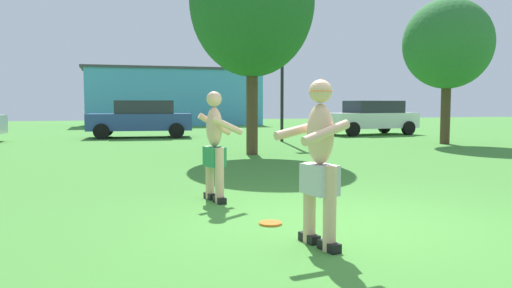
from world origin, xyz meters
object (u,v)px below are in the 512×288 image
tree_right_field (448,44)px  lamp_post (282,53)px  player_in_green (215,144)px  car_white_mid_lot (371,117)px  tree_behind_players (252,1)px  player_with_cap (319,155)px  frisbee (270,223)px  car_blue_far_end (141,118)px

tree_right_field → lamp_post: bearing=151.9°
player_in_green → car_white_mid_lot: bearing=52.7°
car_white_mid_lot → tree_behind_players: 11.20m
player_with_cap → frisbee: bearing=99.7°
player_in_green → lamp_post: size_ratio=0.30×
frisbee → car_white_mid_lot: 18.11m
player_in_green → lamp_post: bearing=65.5°
car_blue_far_end → tree_behind_players: bearing=-73.0°
player_in_green → frisbee: player_in_green is taller
lamp_post → tree_behind_players: tree_behind_players is taller
tree_right_field → car_white_mid_lot: bearing=88.0°
player_with_cap → player_in_green: bearing=101.0°
player_with_cap → car_blue_far_end: size_ratio=0.38×
player_with_cap → lamp_post: bearing=71.8°
frisbee → car_white_mid_lot: bearing=56.6°
car_blue_far_end → car_white_mid_lot: bearing=-6.0°
car_white_mid_lot → tree_behind_players: (-7.87, -7.18, 3.45)m
player_with_cap → lamp_post: size_ratio=0.31×
car_white_mid_lot → lamp_post: (-5.41, -2.80, 2.54)m
player_in_green → tree_behind_players: tree_behind_players is taller
player_with_cap → lamp_post: 14.23m
car_white_mid_lot → player_with_cap: bearing=-121.3°
frisbee → tree_right_field: bearing=44.3°
car_white_mid_lot → tree_right_field: tree_right_field is taller
car_white_mid_lot → tree_right_field: size_ratio=0.86×
player_in_green → tree_right_field: size_ratio=0.31×
player_in_green → tree_behind_players: bearing=69.1°
frisbee → car_blue_far_end: (-0.45, 16.19, 0.81)m
player_with_cap → player_in_green: (-0.50, 2.60, -0.08)m
frisbee → car_blue_far_end: size_ratio=0.06×
player_with_cap → tree_right_field: tree_right_field is taller
frisbee → lamp_post: lamp_post is taller
player_in_green → tree_right_field: 13.11m
tree_right_field → frisbee: bearing=-135.7°
player_with_cap → tree_behind_players: size_ratio=0.26×
player_with_cap → tree_right_field: 14.48m
car_white_mid_lot → lamp_post: size_ratio=0.82×
frisbee → tree_right_field: tree_right_field is taller
player_in_green → lamp_post: lamp_post is taller
lamp_post → car_white_mid_lot: bearing=27.3°
player_with_cap → lamp_post: lamp_post is taller
tree_right_field → tree_behind_players: 7.88m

